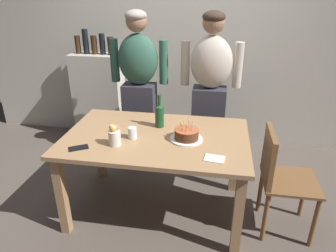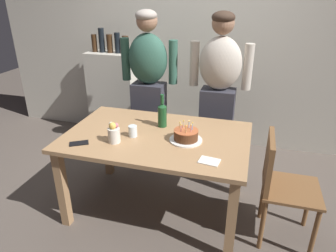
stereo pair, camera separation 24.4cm
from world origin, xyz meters
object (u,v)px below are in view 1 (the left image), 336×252
napkin_stack (214,159)px  flower_vase (114,136)px  cell_phone (79,148)px  wine_bottle (160,115)px  birthday_cake (187,135)px  person_woman_cardigan (210,92)px  dining_chair (279,174)px  person_man_bearded (139,88)px  water_glass_near (132,133)px

napkin_stack → flower_vase: 0.77m
cell_phone → napkin_stack: same height
wine_bottle → birthday_cake: bearing=-39.5°
person_woman_cardigan → dining_chair: bearing=124.6°
person_man_bearded → water_glass_near: bearing=101.0°
wine_bottle → flower_vase: wine_bottle is taller
flower_vase → person_man_bearded: person_man_bearded is taller
water_glass_near → napkin_stack: water_glass_near is taller
wine_bottle → flower_vase: bearing=-125.1°
flower_vase → person_man_bearded: (-0.07, 1.02, 0.06)m
person_man_bearded → person_woman_cardigan: size_ratio=1.00×
person_woman_cardigan → person_man_bearded: bearing=0.0°
wine_bottle → napkin_stack: wine_bottle is taller
wine_bottle → water_glass_near: bearing=-123.7°
birthday_cake → person_man_bearded: size_ratio=0.16×
water_glass_near → cell_phone: water_glass_near is taller
water_glass_near → dining_chair: 1.20m
cell_phone → flower_vase: (0.25, 0.10, 0.07)m
person_woman_cardigan → dining_chair: (0.60, -0.87, -0.36)m
wine_bottle → cell_phone: (-0.53, -0.50, -0.11)m
water_glass_near → person_man_bearded: bearing=101.0°
wine_bottle → person_woman_cardigan: person_woman_cardigan is taller
napkin_stack → person_man_bearded: person_man_bearded is taller
flower_vase → person_woman_cardigan: 1.22m
water_glass_near → wine_bottle: 0.32m
water_glass_near → napkin_stack: size_ratio=0.65×
wine_bottle → dining_chair: size_ratio=0.33×
napkin_stack → birthday_cake: bearing=130.5°
napkin_stack → person_man_bearded: 1.39m
napkin_stack → dining_chair: dining_chair is taller
flower_vase → birthday_cake: bearing=18.4°
flower_vase → person_man_bearded: 1.02m
cell_phone → wine_bottle: bearing=12.0°
birthday_cake → wine_bottle: 0.34m
person_man_bearded → flower_vase: bearing=93.9°
birthday_cake → person_woman_cardigan: size_ratio=0.16×
wine_bottle → dining_chair: (1.00, -0.24, -0.34)m
birthday_cake → napkin_stack: bearing=-49.5°
water_glass_near → person_man_bearded: 0.91m
flower_vase → person_man_bearded: size_ratio=0.10×
napkin_stack → person_woman_cardigan: (-0.09, 1.11, 0.13)m
wine_bottle → cell_phone: bearing=-136.8°
birthday_cake → person_woman_cardigan: (0.14, 0.84, 0.09)m
water_glass_near → flower_vase: flower_vase is taller
cell_phone → dining_chair: 1.56m
birthday_cake → person_woman_cardigan: 0.86m
water_glass_near → dining_chair: size_ratio=0.11×
napkin_stack → cell_phone: bearing=-179.3°
wine_bottle → dining_chair: 1.08m
birthday_cake → person_woman_cardigan: person_woman_cardigan is taller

